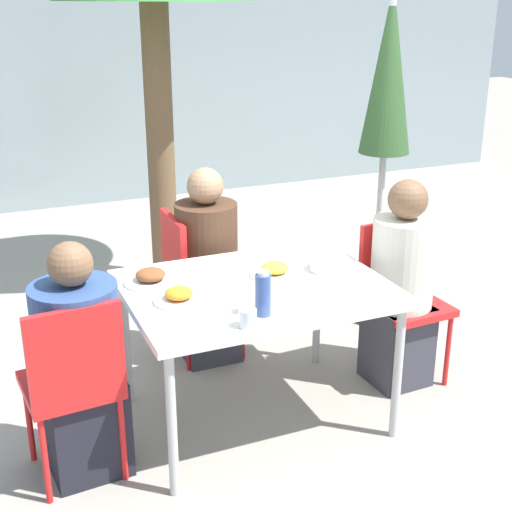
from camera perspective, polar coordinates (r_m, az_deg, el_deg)
ground_plane at (r=3.80m, az=0.00°, el=-12.73°), size 24.00×24.00×0.00m
building_facade at (r=7.47m, az=-13.84°, el=15.42°), size 10.00×0.20×3.00m
dining_table at (r=3.47m, az=0.00°, el=-3.22°), size 1.25×0.95×0.74m
chair_left at (r=3.20m, az=-14.41°, el=-9.37°), size 0.43×0.43×0.89m
person_left at (r=3.28m, az=-13.88°, el=-8.78°), size 0.38×0.38×1.11m
chair_right at (r=4.05m, az=11.39°, el=-2.55°), size 0.42×0.42×0.89m
person_right at (r=3.95m, az=11.52°, el=-2.71°), size 0.34×0.34×1.17m
chair_far at (r=4.18m, az=-5.16°, el=-1.46°), size 0.40×0.40×0.89m
person_far at (r=4.16m, az=-3.91°, el=-1.28°), size 0.36×0.36×1.16m
closed_umbrella at (r=4.52m, az=10.48°, el=13.01°), size 0.36×0.36×2.14m
plate_0 at (r=3.56m, az=1.51°, el=-1.17°), size 0.25×0.25×0.07m
plate_1 at (r=3.28m, az=-6.19°, el=-3.23°), size 0.24×0.24×0.07m
plate_2 at (r=3.50m, az=-8.43°, el=-1.72°), size 0.26×0.26×0.07m
bottle at (r=3.10m, az=0.56°, el=-3.06°), size 0.07×0.07×0.21m
drinking_cup at (r=3.02m, az=-0.67°, el=-5.00°), size 0.08×0.08×0.08m
salad_bowl at (r=3.64m, az=5.86°, el=-0.70°), size 0.20×0.20×0.06m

